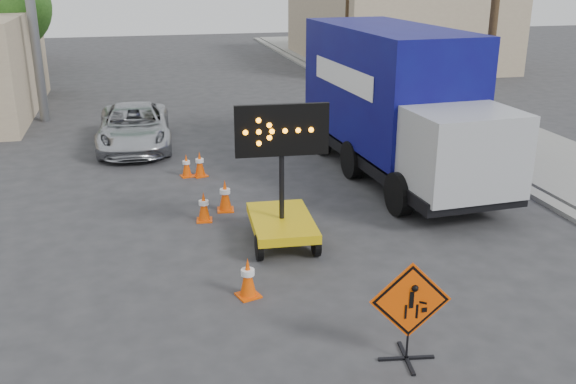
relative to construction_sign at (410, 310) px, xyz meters
name	(u,v)px	position (x,y,z in m)	size (l,w,h in m)	color
ground	(347,350)	(-0.82, 0.47, -0.89)	(100.00, 100.00, 0.00)	#2D2D30
curb_right	(398,118)	(6.38, 15.47, -0.83)	(0.40, 60.00, 0.12)	gray
sidewalk_right	(451,114)	(8.68, 15.47, -0.81)	(4.00, 60.00, 0.15)	gray
building_right_far	(393,25)	(12.18, 30.47, 1.41)	(10.00, 14.00, 4.60)	tan
utility_pole_near	(495,5)	(7.18, 10.47, 3.80)	(1.80, 0.26, 9.00)	#412E1C
tree_left_near	(6,6)	(-8.82, 22.47, 3.28)	(3.71, 3.71, 6.03)	#412E1C
construction_sign	(410,310)	(0.00, 0.00, 0.00)	(1.26, 0.89, 1.68)	black
arrow_board	(282,214)	(-0.89, 4.81, -0.19)	(1.99, 2.29, 3.14)	gold
pickup_truck	(134,127)	(-3.91, 13.72, -0.18)	(2.33, 5.05, 1.40)	#B6B9BE
box_truck	(395,111)	(3.40, 8.88, 1.02)	(3.19, 8.96, 4.20)	black
cone_a	(248,277)	(-2.05, 2.59, -0.49)	(0.50, 0.50, 0.78)	#EB4904
cone_b	(204,206)	(-2.41, 6.53, -0.52)	(0.41, 0.41, 0.73)	#EB4904
cone_c	(225,195)	(-1.81, 7.09, -0.48)	(0.45, 0.45, 0.81)	#EB4904
cone_d	(186,165)	(-2.51, 10.08, -0.55)	(0.41, 0.41, 0.68)	#EB4904
cone_e	(200,164)	(-2.13, 10.02, -0.51)	(0.47, 0.47, 0.75)	#EB4904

